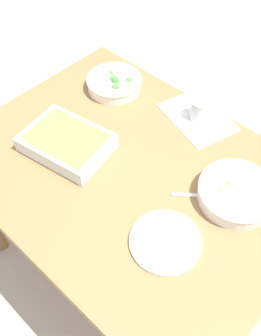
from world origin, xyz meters
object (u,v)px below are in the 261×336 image
baking_dish (67,142)px  broccoli_bowl (114,83)px  side_plate (165,242)px  drink_cup (199,110)px  spoon_by_stew (206,196)px  stew_bowl (236,193)px

baking_dish → broccoli_bowl: bearing=-72.5°
broccoli_bowl → side_plate: size_ratio=1.05×
drink_cup → spoon_by_stew: (-0.24, 0.28, -0.03)m
broccoli_bowl → side_plate: (-0.62, 0.41, -0.02)m
baking_dish → drink_cup: 0.52m
side_plate → stew_bowl: bearing=-102.9°
broccoli_bowl → baking_dish: (-0.11, 0.36, 0.00)m
stew_bowl → broccoli_bowl: broccoli_bowl is taller
drink_cup → spoon_by_stew: 0.38m
side_plate → spoon_by_stew: side_plate is taller
stew_bowl → side_plate: 0.29m
spoon_by_stew → broccoli_bowl: bearing=-17.5°
drink_cup → spoon_by_stew: size_ratio=0.57×
stew_bowl → baking_dish: size_ratio=0.76×
broccoli_bowl → spoon_by_stew: bearing=162.5°
stew_bowl → side_plate: stew_bowl is taller
broccoli_bowl → spoon_by_stew: (-0.61, 0.19, -0.03)m
stew_bowl → spoon_by_stew: size_ratio=1.71×
drink_cup → side_plate: (-0.25, 0.50, -0.03)m
broccoli_bowl → side_plate: bearing=146.3°
stew_bowl → drink_cup: bearing=-35.4°
baking_dish → side_plate: (-0.50, 0.05, -0.03)m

